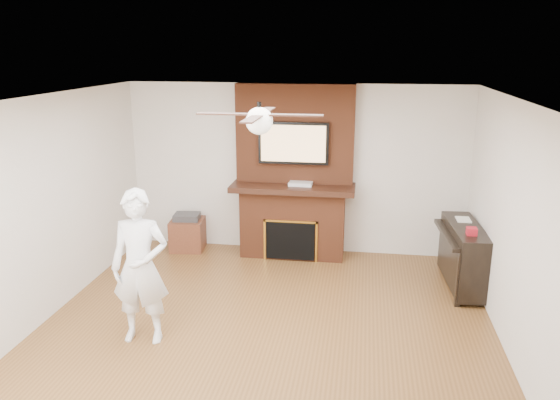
% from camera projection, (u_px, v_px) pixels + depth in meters
% --- Properties ---
extents(room_shell, '(5.36, 5.86, 2.86)m').
position_uv_depth(room_shell, '(260.00, 228.00, 5.45)').
color(room_shell, brown).
rests_on(room_shell, ground).
extents(fireplace, '(1.78, 0.64, 2.50)m').
position_uv_depth(fireplace, '(294.00, 189.00, 7.95)').
color(fireplace, brown).
rests_on(fireplace, ground).
extents(tv, '(1.00, 0.08, 0.60)m').
position_uv_depth(tv, '(293.00, 143.00, 7.72)').
color(tv, black).
rests_on(tv, fireplace).
extents(ceiling_fan, '(1.21, 1.21, 0.31)m').
position_uv_depth(ceiling_fan, '(259.00, 120.00, 5.16)').
color(ceiling_fan, black).
rests_on(ceiling_fan, room_shell).
extents(person, '(0.64, 0.45, 1.64)m').
position_uv_depth(person, '(140.00, 267.00, 5.59)').
color(person, white).
rests_on(person, ground).
extents(side_table, '(0.54, 0.54, 0.56)m').
position_uv_depth(side_table, '(188.00, 233.00, 8.32)').
color(side_table, '#552818').
rests_on(side_table, ground).
extents(piano, '(0.55, 1.29, 0.92)m').
position_uv_depth(piano, '(463.00, 254.00, 6.95)').
color(piano, black).
rests_on(piano, ground).
extents(cable_box, '(0.34, 0.20, 0.05)m').
position_uv_depth(cable_box, '(301.00, 184.00, 7.81)').
color(cable_box, silver).
rests_on(cable_box, fireplace).
extents(candle_green, '(0.07, 0.07, 0.08)m').
position_uv_depth(candle_green, '(295.00, 257.00, 7.96)').
color(candle_green, '#558434').
rests_on(candle_green, ground).
extents(candle_cream, '(0.08, 0.08, 0.11)m').
position_uv_depth(candle_cream, '(296.00, 254.00, 8.01)').
color(candle_cream, beige).
rests_on(candle_cream, ground).
extents(candle_blue, '(0.06, 0.06, 0.08)m').
position_uv_depth(candle_blue, '(307.00, 256.00, 7.99)').
color(candle_blue, teal).
rests_on(candle_blue, ground).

